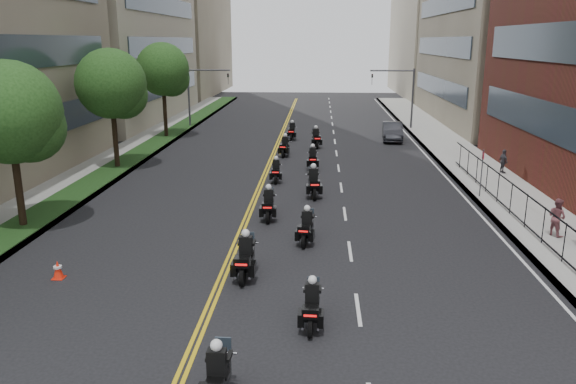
% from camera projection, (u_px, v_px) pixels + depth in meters
% --- Properties ---
extents(sidewalk_right, '(4.00, 90.00, 0.15)m').
position_uv_depth(sidewalk_right, '(475.00, 169.00, 36.26)').
color(sidewalk_right, gray).
rests_on(sidewalk_right, ground).
extents(sidewalk_left, '(4.00, 90.00, 0.15)m').
position_uv_depth(sidewalk_left, '(111.00, 164.00, 37.57)').
color(sidewalk_left, gray).
rests_on(sidewalk_left, ground).
extents(grass_strip, '(2.00, 90.00, 0.04)m').
position_uv_depth(grass_strip, '(123.00, 163.00, 37.50)').
color(grass_strip, '#1B3914').
rests_on(grass_strip, sidewalk_left).
extents(building_right_far, '(15.00, 28.00, 26.00)m').
position_uv_depth(building_right_far, '(453.00, 6.00, 83.43)').
color(building_right_far, '#AFA78D').
rests_on(building_right_far, ground).
extents(building_left_far, '(16.00, 28.00, 26.00)m').
position_uv_depth(building_left_far, '(165.00, 7.00, 85.79)').
color(building_left_far, '#7A6E59').
rests_on(building_left_far, ground).
extents(iron_fence, '(0.05, 28.00, 1.50)m').
position_uv_depth(iron_fence, '(534.00, 218.00, 23.58)').
color(iron_fence, black).
rests_on(iron_fence, sidewalk_right).
extents(street_trees, '(4.40, 38.40, 7.98)m').
position_uv_depth(street_trees, '(78.00, 98.00, 30.03)').
color(street_trees, black).
rests_on(street_trees, ground).
extents(traffic_signal_right, '(4.09, 0.20, 5.60)m').
position_uv_depth(traffic_signal_right, '(403.00, 89.00, 51.83)').
color(traffic_signal_right, '#3F3F44').
rests_on(traffic_signal_right, ground).
extents(traffic_signal_left, '(4.09, 0.20, 5.60)m').
position_uv_depth(traffic_signal_left, '(199.00, 89.00, 52.87)').
color(traffic_signal_left, '#3F3F44').
rests_on(traffic_signal_left, ground).
extents(motorcycle_0, '(0.52, 2.24, 1.65)m').
position_uv_depth(motorcycle_0, '(216.00, 382.00, 12.66)').
color(motorcycle_0, black).
rests_on(motorcycle_0, ground).
extents(motorcycle_1, '(0.49, 2.08, 1.54)m').
position_uv_depth(motorcycle_1, '(312.00, 307.00, 16.33)').
color(motorcycle_1, black).
rests_on(motorcycle_1, ground).
extents(motorcycle_2, '(0.55, 2.36, 1.74)m').
position_uv_depth(motorcycle_2, '(245.00, 259.00, 19.70)').
color(motorcycle_2, black).
rests_on(motorcycle_2, ground).
extents(motorcycle_3, '(0.64, 2.14, 1.58)m').
position_uv_depth(motorcycle_3, '(307.00, 228.00, 23.10)').
color(motorcycle_3, black).
rests_on(motorcycle_3, ground).
extents(motorcycle_4, '(0.52, 2.24, 1.65)m').
position_uv_depth(motorcycle_4, '(269.00, 206.00, 26.17)').
color(motorcycle_4, black).
rests_on(motorcycle_4, ground).
extents(motorcycle_5, '(0.65, 2.43, 1.79)m').
position_uv_depth(motorcycle_5, '(313.00, 184.00, 29.92)').
color(motorcycle_5, black).
rests_on(motorcycle_5, ground).
extents(motorcycle_6, '(0.49, 2.08, 1.53)m').
position_uv_depth(motorcycle_6, '(276.00, 172.00, 33.10)').
color(motorcycle_6, black).
rests_on(motorcycle_6, ground).
extents(motorcycle_7, '(0.52, 2.23, 1.65)m').
position_uv_depth(motorcycle_7, '(313.00, 159.00, 36.32)').
color(motorcycle_7, black).
rests_on(motorcycle_7, ground).
extents(motorcycle_8, '(0.64, 2.23, 1.65)m').
position_uv_depth(motorcycle_8, '(285.00, 147.00, 40.42)').
color(motorcycle_8, black).
rests_on(motorcycle_8, ground).
extents(motorcycle_9, '(0.69, 2.33, 1.72)m').
position_uv_depth(motorcycle_9, '(316.00, 139.00, 43.68)').
color(motorcycle_9, black).
rests_on(motorcycle_9, ground).
extents(motorcycle_10, '(0.52, 2.22, 1.64)m').
position_uv_depth(motorcycle_10, '(292.00, 132.00, 47.12)').
color(motorcycle_10, black).
rests_on(motorcycle_10, ground).
extents(parked_sedan, '(1.95, 4.67, 1.50)m').
position_uv_depth(parked_sedan, '(392.00, 131.00, 46.73)').
color(parked_sedan, black).
rests_on(parked_sedan, ground).
extents(pedestrian_b, '(0.91, 0.98, 1.61)m').
position_uv_depth(pedestrian_b, '(557.00, 217.00, 23.47)').
color(pedestrian_b, brown).
rests_on(pedestrian_b, sidewalk_right).
extents(pedestrian_c, '(0.54, 0.92, 1.48)m').
position_uv_depth(pedestrian_c, '(503.00, 161.00, 34.59)').
color(pedestrian_c, '#3D3C43').
rests_on(pedestrian_c, sidewalk_right).
extents(traffic_cone, '(0.40, 0.40, 0.66)m').
position_uv_depth(traffic_cone, '(58.00, 270.00, 19.69)').
color(traffic_cone, '#FF240D').
rests_on(traffic_cone, ground).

